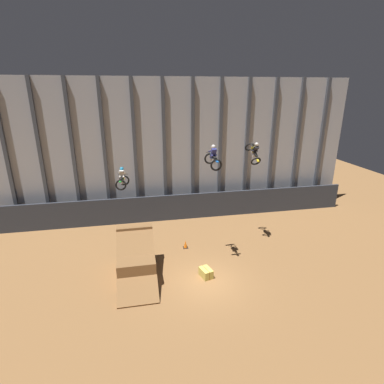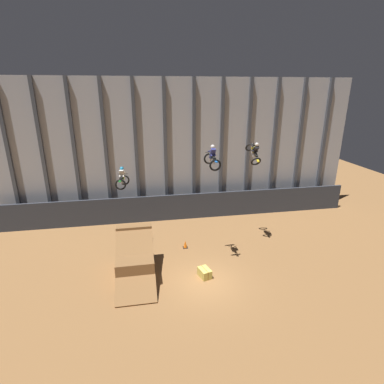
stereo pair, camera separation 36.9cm
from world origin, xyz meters
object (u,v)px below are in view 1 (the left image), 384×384
(rider_bike_right_air, at_px, (254,152))
(traffic_cone_near_ramp, at_px, (186,244))
(dirt_ramp, at_px, (136,259))
(rider_bike_left_air, at_px, (122,179))
(hay_bale_trackside, at_px, (206,273))
(rider_bike_center_air, at_px, (213,158))

(rider_bike_right_air, bearing_deg, traffic_cone_near_ramp, 179.57)
(dirt_ramp, distance_m, traffic_cone_near_ramp, 4.50)
(rider_bike_right_air, bearing_deg, rider_bike_left_air, 175.67)
(traffic_cone_near_ramp, xyz_separation_m, hay_bale_trackside, (0.63, -3.84, -0.00))
(rider_bike_center_air, xyz_separation_m, rider_bike_right_air, (3.58, 2.24, -0.18))
(rider_bike_left_air, relative_size, traffic_cone_near_ramp, 3.07)
(rider_bike_center_air, height_order, hay_bale_trackside, rider_bike_center_air)
(rider_bike_left_air, distance_m, rider_bike_right_air, 9.37)
(dirt_ramp, height_order, rider_bike_center_air, rider_bike_center_air)
(dirt_ramp, distance_m, rider_bike_right_air, 10.88)
(dirt_ramp, bearing_deg, hay_bale_trackside, -16.56)
(dirt_ramp, height_order, traffic_cone_near_ramp, dirt_ramp)
(hay_bale_trackside, bearing_deg, rider_bike_center_air, 66.40)
(rider_bike_center_air, relative_size, hay_bale_trackside, 1.74)
(dirt_ramp, bearing_deg, traffic_cone_near_ramp, 35.41)
(rider_bike_left_air, distance_m, rider_bike_center_air, 6.43)
(dirt_ramp, relative_size, rider_bike_right_air, 2.65)
(rider_bike_left_air, bearing_deg, traffic_cone_near_ramp, 1.40)
(rider_bike_left_air, bearing_deg, rider_bike_right_air, 5.98)
(rider_bike_left_air, bearing_deg, rider_bike_center_air, -16.29)
(traffic_cone_near_ramp, relative_size, hay_bale_trackside, 0.56)
(rider_bike_center_air, xyz_separation_m, traffic_cone_near_ramp, (-1.42, 2.05, -6.92))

